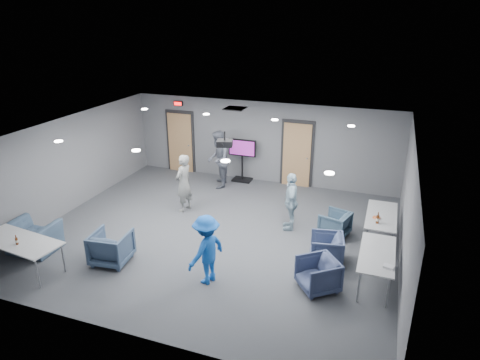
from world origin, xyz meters
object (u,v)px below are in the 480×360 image
(table_right_b, at_px, (377,255))
(person_c, at_px, (291,201))
(chair_front_a, at_px, (111,247))
(table_right_a, at_px, (381,217))
(chair_right_b, at_px, (326,249))
(person_a, at_px, (184,183))
(projector, at_px, (225,143))
(bottle_right, at_px, (378,219))
(person_b, at_px, (218,159))
(chair_front_b, at_px, (32,238))
(person_d, at_px, (207,250))
(chair_right_c, at_px, (318,274))
(table_front_left, at_px, (19,242))
(chair_right_a, at_px, (335,224))
(tv_stand, at_px, (242,158))
(bottle_front, at_px, (17,241))

(table_right_b, bearing_deg, person_c, 51.06)
(chair_front_a, height_order, table_right_a, chair_front_a)
(chair_right_b, relative_size, table_right_a, 0.43)
(person_a, bearing_deg, projector, 74.32)
(chair_right_b, xyz_separation_m, bottle_right, (1.02, 0.89, 0.50))
(person_b, distance_m, person_c, 3.57)
(chair_right_b, bearing_deg, table_right_a, 131.18)
(chair_front_b, bearing_deg, person_d, -178.82)
(person_a, distance_m, person_b, 2.03)
(table_right_a, bearing_deg, projector, 101.64)
(chair_front_b, xyz_separation_m, projector, (3.98, 2.51, 2.04))
(chair_right_c, height_order, projector, projector)
(chair_right_b, relative_size, table_front_left, 0.36)
(projector, bearing_deg, bottle_right, -11.88)
(person_c, height_order, table_right_b, person_c)
(chair_front_b, xyz_separation_m, table_right_a, (7.79, 3.30, 0.32))
(person_b, xyz_separation_m, chair_right_a, (4.06, -2.05, -0.62))
(table_right_a, bearing_deg, person_c, 91.75)
(chair_right_c, bearing_deg, table_right_a, 118.41)
(chair_right_a, bearing_deg, chair_right_c, 16.44)
(person_c, distance_m, chair_front_a, 4.58)
(table_right_a, bearing_deg, table_right_b, -180.00)
(person_d, bearing_deg, projector, -149.63)
(person_c, height_order, tv_stand, person_c)
(person_a, relative_size, chair_right_b, 2.28)
(person_d, height_order, table_front_left, person_d)
(person_b, bearing_deg, table_right_a, 51.10)
(chair_front_a, relative_size, projector, 1.85)
(person_a, distance_m, table_right_b, 5.72)
(tv_stand, bearing_deg, chair_right_b, -49.82)
(person_d, bearing_deg, table_front_left, -57.69)
(bottle_right, distance_m, tv_stand, 5.58)
(chair_right_c, xyz_separation_m, table_right_b, (1.10, 0.60, 0.34))
(bottle_right, distance_m, projector, 4.06)
(table_front_left, xyz_separation_m, tv_stand, (2.80, 6.75, 0.13))
(table_right_a, distance_m, bottle_front, 8.38)
(person_d, xyz_separation_m, chair_front_b, (-4.43, -0.28, -0.41))
(tv_stand, bearing_deg, chair_right_a, -38.60)
(chair_front_a, relative_size, chair_front_b, 0.75)
(person_c, distance_m, person_d, 3.15)
(person_a, bearing_deg, tv_stand, 174.53)
(person_d, bearing_deg, chair_front_b, -67.57)
(chair_front_a, height_order, tv_stand, tv_stand)
(table_front_left, bearing_deg, bottle_right, 32.34)
(bottle_front, xyz_separation_m, bottle_right, (7.21, 3.63, 0.02))
(chair_right_c, xyz_separation_m, bottle_right, (1.02, 2.00, 0.49))
(chair_right_c, bearing_deg, person_c, 167.71)
(chair_front_a, height_order, table_right_b, chair_front_a)
(person_c, height_order, projector, projector)
(person_d, relative_size, chair_right_b, 2.08)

